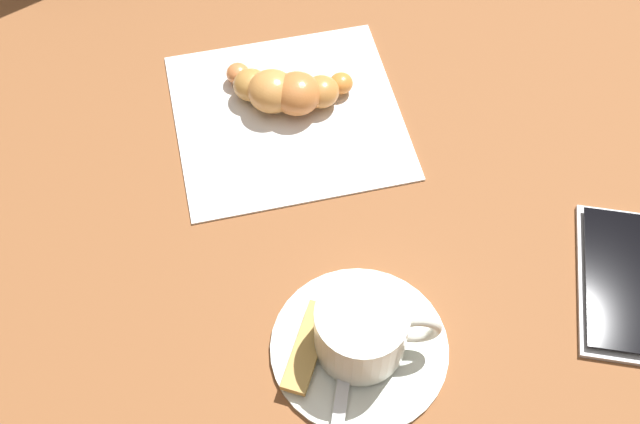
# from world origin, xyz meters

# --- Properties ---
(ground_plane) EXTENTS (1.80, 1.80, 0.00)m
(ground_plane) POSITION_xyz_m (0.00, 0.00, 0.00)
(ground_plane) COLOR brown
(saucer) EXTENTS (0.13, 0.13, 0.01)m
(saucer) POSITION_xyz_m (0.09, 0.01, 0.00)
(saucer) COLOR white
(saucer) RESTS_ON ground
(espresso_cup) EXTENTS (0.07, 0.09, 0.05)m
(espresso_cup) POSITION_xyz_m (0.09, 0.01, 0.03)
(espresso_cup) COLOR white
(espresso_cup) RESTS_ON saucer
(teaspoon) EXTENTS (0.12, 0.03, 0.01)m
(teaspoon) POSITION_xyz_m (0.09, 0.01, 0.01)
(teaspoon) COLOR silver
(teaspoon) RESTS_ON saucer
(sugar_packet) EXTENTS (0.07, 0.04, 0.01)m
(sugar_packet) POSITION_xyz_m (0.10, -0.03, 0.01)
(sugar_packet) COLOR tan
(sugar_packet) RESTS_ON saucer
(napkin) EXTENTS (0.23, 0.24, 0.00)m
(napkin) POSITION_xyz_m (-0.13, -0.05, 0.00)
(napkin) COLOR white
(napkin) RESTS_ON ground
(croissant) EXTENTS (0.07, 0.12, 0.03)m
(croissant) POSITION_xyz_m (-0.14, -0.05, 0.02)
(croissant) COLOR #D57B43
(croissant) RESTS_ON napkin
(cell_phone) EXTENTS (0.14, 0.09, 0.01)m
(cell_phone) POSITION_xyz_m (0.04, 0.22, 0.00)
(cell_phone) COLOR #B8BAC0
(cell_phone) RESTS_ON ground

